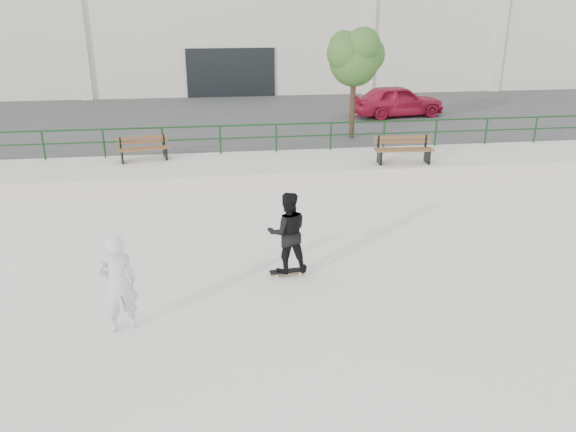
{
  "coord_description": "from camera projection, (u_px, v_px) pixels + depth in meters",
  "views": [
    {
      "loc": [
        -1.35,
        -8.89,
        5.52
      ],
      "look_at": [
        0.18,
        2.0,
        1.35
      ],
      "focal_mm": 35.0,
      "sensor_mm": 36.0,
      "label": 1
    }
  ],
  "objects": [
    {
      "name": "commercial_building",
      "position": [
        224.0,
        18.0,
        38.37
      ],
      "size": [
        44.2,
        16.33,
        8.0
      ],
      "color": "silver",
      "rests_on": "ground"
    },
    {
      "name": "skateboard",
      "position": [
        288.0,
        271.0,
        12.19
      ],
      "size": [
        0.79,
        0.27,
        0.09
      ],
      "rotation": [
        0.0,
        0.0,
        0.09
      ],
      "color": "black",
      "rests_on": "ground"
    },
    {
      "name": "ground",
      "position": [
        293.0,
        323.0,
        10.37
      ],
      "size": [
        120.0,
        120.0,
        0.0
      ],
      "primitive_type": "plane",
      "color": "silver",
      "rests_on": "ground"
    },
    {
      "name": "parking_strip",
      "position": [
        238.0,
        121.0,
        26.94
      ],
      "size": [
        60.0,
        14.0,
        0.5
      ],
      "primitive_type": "cube",
      "color": "#3B3B3B",
      "rests_on": "ground"
    },
    {
      "name": "bench_right",
      "position": [
        403.0,
        150.0,
        18.77
      ],
      "size": [
        1.98,
        0.7,
        0.9
      ],
      "rotation": [
        0.0,
        0.0,
        -0.07
      ],
      "color": "brown",
      "rests_on": "ledge"
    },
    {
      "name": "seated_skater",
      "position": [
        118.0,
        283.0,
        9.86
      ],
      "size": [
        0.77,
        0.63,
        1.83
      ],
      "primitive_type": "imported",
      "rotation": [
        0.0,
        0.0,
        3.46
      ],
      "color": "silver",
      "rests_on": "ground"
    },
    {
      "name": "standing_skater",
      "position": [
        288.0,
        232.0,
        11.87
      ],
      "size": [
        0.89,
        0.71,
        1.79
      ],
      "primitive_type": "imported",
      "rotation": [
        0.0,
        0.0,
        3.18
      ],
      "color": "black",
      "rests_on": "skateboard"
    },
    {
      "name": "ledge",
      "position": [
        252.0,
        169.0,
        19.07
      ],
      "size": [
        30.0,
        3.0,
        0.5
      ],
      "primitive_type": "cube",
      "color": "beige",
      "rests_on": "ground"
    },
    {
      "name": "railing",
      "position": [
        248.0,
        132.0,
        19.93
      ],
      "size": [
        28.0,
        0.06,
        1.03
      ],
      "color": "#163E1B",
      "rests_on": "ledge"
    },
    {
      "name": "bench_left",
      "position": [
        144.0,
        149.0,
        19.08
      ],
      "size": [
        1.81,
        0.84,
        0.81
      ],
      "rotation": [
        0.0,
        0.0,
        0.2
      ],
      "color": "brown",
      "rests_on": "ledge"
    },
    {
      "name": "tree",
      "position": [
        355.0,
        55.0,
        21.31
      ],
      "size": [
        2.39,
        2.12,
        4.25
      ],
      "color": "#402A20",
      "rests_on": "parking_strip"
    },
    {
      "name": "red_car",
      "position": [
        398.0,
        101.0,
        26.48
      ],
      "size": [
        4.51,
        2.3,
        1.47
      ],
      "primitive_type": "imported",
      "rotation": [
        0.0,
        0.0,
        1.71
      ],
      "color": "#A21330",
      "rests_on": "parking_strip"
    }
  ]
}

